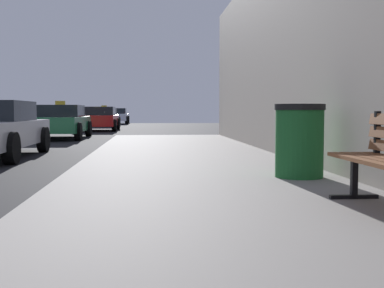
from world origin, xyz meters
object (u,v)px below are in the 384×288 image
at_px(trash_bin, 299,140).
at_px(car_blue, 104,117).
at_px(car_green, 60,121).
at_px(car_white, 117,116).
at_px(car_red, 99,118).

distance_m(trash_bin, car_blue, 28.14).
bearing_deg(car_green, car_white, -91.88).
height_order(trash_bin, car_red, car_red).
relative_size(car_red, car_blue, 1.02).
bearing_deg(car_green, car_red, -95.68).
height_order(trash_bin, car_blue, car_blue).
distance_m(car_red, car_blue, 7.63).
bearing_deg(car_green, car_blue, -91.09).
bearing_deg(car_white, car_green, 88.12).
relative_size(trash_bin, car_green, 0.22).
bearing_deg(trash_bin, car_green, 113.24).
bearing_deg(car_red, car_white, -89.89).
bearing_deg(car_red, trash_bin, 103.16).
height_order(car_green, car_white, car_green).
bearing_deg(car_white, trash_bin, 97.84).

